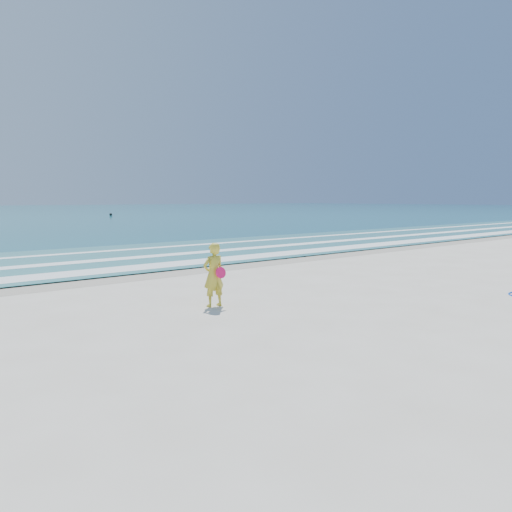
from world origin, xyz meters
TOP-DOWN VIEW (x-y plane):
  - ground at (0.00, 0.00)m, footprint 400.00×400.00m
  - wet_sand at (0.00, 9.00)m, footprint 400.00×2.40m
  - shallow at (0.00, 14.00)m, footprint 400.00×10.00m
  - foam_near at (0.00, 10.30)m, footprint 400.00×1.40m
  - foam_mid at (0.00, 13.20)m, footprint 400.00×0.90m
  - foam_far at (0.00, 16.50)m, footprint 400.00×0.60m
  - buoy at (22.18, 63.73)m, footprint 0.42×0.42m
  - woman at (-1.81, 3.30)m, footprint 0.56×0.41m

SIDE VIEW (x-z plane):
  - ground at x=0.00m, z-range 0.00..0.00m
  - wet_sand at x=0.00m, z-range 0.00..0.00m
  - shallow at x=0.00m, z-range 0.04..0.05m
  - foam_near at x=0.00m, z-range 0.05..0.06m
  - foam_mid at x=0.00m, z-range 0.05..0.06m
  - foam_far at x=0.00m, z-range 0.05..0.06m
  - buoy at x=22.18m, z-range 0.04..0.46m
  - woman at x=-1.81m, z-range 0.00..1.51m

